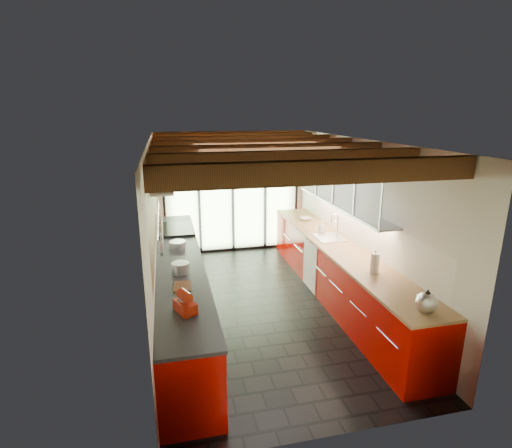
# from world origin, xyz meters

# --- Properties ---
(ground) EXTENTS (5.50, 5.50, 0.00)m
(ground) POSITION_xyz_m (0.00, 0.00, 0.00)
(ground) COLOR black
(ground) RESTS_ON ground
(room_shell) EXTENTS (5.50, 5.50, 5.50)m
(room_shell) POSITION_xyz_m (0.00, 0.00, 1.65)
(room_shell) COLOR silver
(room_shell) RESTS_ON ground
(ceiling_beams) EXTENTS (3.14, 5.06, 4.90)m
(ceiling_beams) POSITION_xyz_m (-0.00, 0.38, 2.46)
(ceiling_beams) COLOR #593316
(ceiling_beams) RESTS_ON ground
(glass_door) EXTENTS (2.95, 0.10, 2.90)m
(glass_door) POSITION_xyz_m (0.00, 2.69, 1.66)
(glass_door) COLOR #C6EAAD
(glass_door) RESTS_ON ground
(left_counter) EXTENTS (0.68, 5.00, 0.92)m
(left_counter) POSITION_xyz_m (-1.28, 0.00, 0.46)
(left_counter) COLOR #B00700
(left_counter) RESTS_ON ground
(range_stove) EXTENTS (0.66, 0.90, 0.97)m
(range_stove) POSITION_xyz_m (-1.28, 1.45, 0.47)
(range_stove) COLOR silver
(range_stove) RESTS_ON ground
(right_counter) EXTENTS (0.68, 5.00, 0.92)m
(right_counter) POSITION_xyz_m (1.27, 0.00, 0.46)
(right_counter) COLOR #B00700
(right_counter) RESTS_ON ground
(sink_assembly) EXTENTS (0.45, 0.52, 0.43)m
(sink_assembly) POSITION_xyz_m (1.29, 0.40, 0.96)
(sink_assembly) COLOR silver
(sink_assembly) RESTS_ON right_counter
(upper_cabinets_right) EXTENTS (0.34, 3.00, 3.00)m
(upper_cabinets_right) POSITION_xyz_m (1.43, 0.30, 1.85)
(upper_cabinets_right) COLOR silver
(upper_cabinets_right) RESTS_ON ground
(left_wall_fixtures) EXTENTS (0.28, 2.60, 0.96)m
(left_wall_fixtures) POSITION_xyz_m (-1.47, 0.18, 1.85)
(left_wall_fixtures) COLOR silver
(left_wall_fixtures) RESTS_ON ground
(stand_mixer) EXTENTS (0.26, 0.32, 0.26)m
(stand_mixer) POSITION_xyz_m (-1.27, -1.67, 1.02)
(stand_mixer) COLOR #B5230E
(stand_mixer) RESTS_ON left_counter
(pot_large) EXTENTS (0.26, 0.26, 0.15)m
(pot_large) POSITION_xyz_m (-1.27, -0.59, 1.00)
(pot_large) COLOR silver
(pot_large) RESTS_ON left_counter
(pot_small) EXTENTS (0.34, 0.34, 0.10)m
(pot_small) POSITION_xyz_m (-1.27, 0.49, 0.97)
(pot_small) COLOR silver
(pot_small) RESTS_ON left_counter
(cutting_board) EXTENTS (0.23, 0.31, 0.03)m
(cutting_board) POSITION_xyz_m (-1.27, -1.05, 0.93)
(cutting_board) COLOR brown
(cutting_board) RESTS_ON left_counter
(kettle) EXTENTS (0.24, 0.29, 0.27)m
(kettle) POSITION_xyz_m (1.27, -2.25, 1.04)
(kettle) COLOR silver
(kettle) RESTS_ON right_counter
(paper_towel) EXTENTS (0.15, 0.15, 0.32)m
(paper_towel) POSITION_xyz_m (1.27, -1.14, 1.05)
(paper_towel) COLOR white
(paper_towel) RESTS_ON right_counter
(soap_bottle) EXTENTS (0.09, 0.10, 0.20)m
(soap_bottle) POSITION_xyz_m (1.27, 0.74, 1.02)
(soap_bottle) COLOR silver
(soap_bottle) RESTS_ON right_counter
(bowl) EXTENTS (0.24, 0.24, 0.05)m
(bowl) POSITION_xyz_m (1.27, 1.57, 0.95)
(bowl) COLOR silver
(bowl) RESTS_ON right_counter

